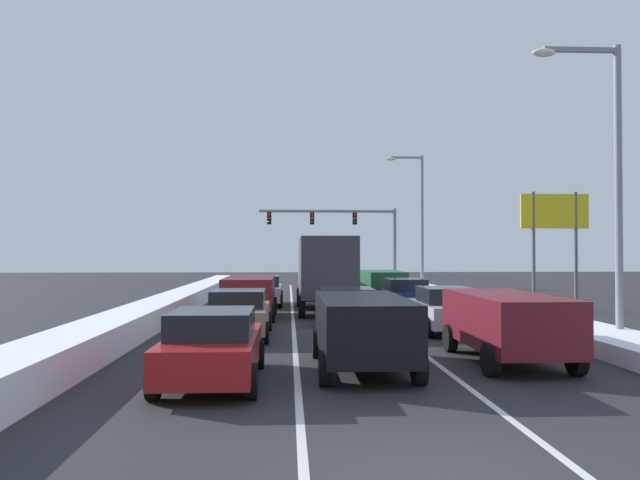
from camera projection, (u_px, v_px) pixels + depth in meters
ground_plane at (337, 322)px, 24.21m from camera, size 120.00×120.00×0.00m
lane_stripe_between_right_lane_and_center_lane at (367, 311)px, 28.53m from camera, size 0.14×46.71×0.01m
lane_stripe_between_center_lane_and_left_lane at (292, 312)px, 28.36m from camera, size 0.14×46.71×0.01m
snow_bank_right_shoulder at (482, 306)px, 28.81m from camera, size 2.18×46.71×0.47m
snow_bank_left_shoulder at (174, 303)px, 28.10m from camera, size 1.56×46.71×0.81m
suv_maroon_right_lane_nearest at (506, 321)px, 15.36m from camera, size 2.16×4.90×1.67m
sedan_silver_right_lane_second at (445, 309)px, 21.31m from camera, size 2.00×4.50×1.51m
sedan_navy_right_lane_third at (405, 295)px, 28.22m from camera, size 2.00×4.50×1.51m
suv_green_right_lane_fourth at (383, 283)px, 34.32m from camera, size 2.16×4.90×1.67m
suv_black_center_lane_nearest at (362, 326)px, 14.38m from camera, size 2.16×4.90×1.67m
sedan_white_center_lane_second at (347, 310)px, 20.98m from camera, size 2.00×4.50×1.51m
box_truck_center_lane_third at (326, 270)px, 28.32m from camera, size 2.53×7.20×3.36m
suv_charcoal_center_lane_fourth at (322, 281)px, 35.94m from camera, size 2.16×4.90×1.67m
sedan_red_left_lane_nearest at (213, 346)px, 12.98m from camera, size 2.00×4.50×1.51m
sedan_tan_left_lane_second at (239, 313)px, 19.92m from camera, size 2.00×4.50×1.51m
suv_maroon_left_lane_third at (249, 293)px, 25.66m from camera, size 2.16×4.90×1.67m
sedan_silver_left_lane_fourth at (263, 290)px, 31.72m from camera, size 2.00×4.50×1.51m
traffic_light_gantry at (347, 227)px, 49.86m from camera, size 10.94×0.47×6.20m
street_lamp_right_near at (607, 166)px, 18.32m from camera, size 2.66×0.36×8.78m
street_lamp_right_mid at (417, 211)px, 43.75m from camera, size 2.66×0.36×9.46m
roadside_sign_right at (555, 224)px, 29.02m from camera, size 3.20×0.16×5.50m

